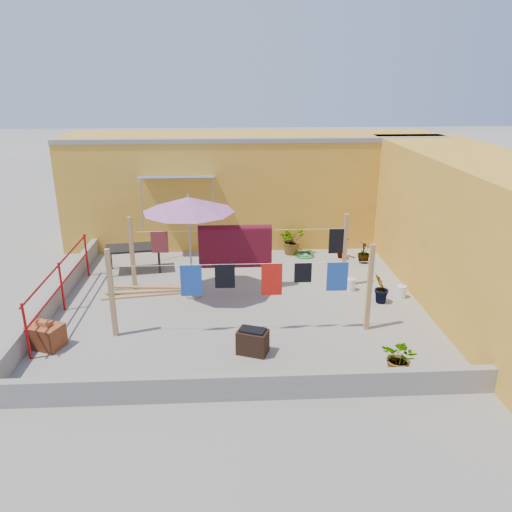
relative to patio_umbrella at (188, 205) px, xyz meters
name	(u,v)px	position (x,y,z in m)	size (l,w,h in m)	color
ground	(241,302)	(1.11, -0.36, -2.17)	(80.00, 80.00, 0.00)	#9E998E
wall_back	(253,188)	(1.60, 4.33, -0.57)	(11.00, 3.27, 3.21)	gold
wall_right	(476,231)	(6.31, -0.36, -0.57)	(2.40, 9.00, 3.20)	gold
parapet_front	(246,386)	(1.11, -3.94, -1.95)	(8.30, 0.16, 0.44)	gray
parapet_left	(56,297)	(-2.97, -0.36, -1.95)	(0.16, 7.30, 0.44)	gray
red_railing	(61,279)	(-2.74, -0.56, -1.45)	(0.05, 4.20, 1.10)	#A01011
clothesline_rig	(238,251)	(1.05, 0.18, -1.15)	(5.09, 2.35, 1.80)	tan
patio_umbrella	(188,205)	(0.00, 0.00, 0.00)	(2.63, 2.63, 2.42)	gray
outdoor_table	(134,249)	(-1.60, 1.69, -1.57)	(1.52, 0.92, 0.67)	black
brick_stack	(46,336)	(-2.59, -2.14, -1.94)	(0.73, 0.64, 0.53)	#A64C26
lumber_pile	(152,291)	(-0.97, 0.21, -2.11)	(2.25, 0.62, 0.14)	tan
brazier	(253,341)	(1.27, -2.57, -1.94)	(0.64, 0.53, 0.49)	black
white_basin	(230,382)	(0.85, -3.56, -2.13)	(0.53, 0.53, 0.09)	silver
water_jug_a	(401,292)	(4.81, -0.31, -2.03)	(0.21, 0.21, 0.33)	silver
water_jug_b	(351,285)	(3.73, 0.14, -2.02)	(0.22, 0.22, 0.34)	silver
green_hose	(304,255)	(2.99, 2.61, -2.14)	(0.56, 0.56, 0.08)	#1B7B2C
plant_back_a	(292,240)	(2.64, 2.84, -1.77)	(0.74, 0.64, 0.82)	#1D5719
plant_back_b	(364,252)	(4.52, 1.99, -1.87)	(0.34, 0.34, 0.60)	#1D5719
plant_right_a	(342,244)	(3.99, 2.38, -1.78)	(0.42, 0.28, 0.80)	#1D5719
plant_right_b	(381,288)	(4.23, -0.59, -1.81)	(0.40, 0.32, 0.72)	#1D5719
plant_right_c	(401,358)	(3.74, -3.42, -1.84)	(0.60, 0.52, 0.67)	#1D5719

